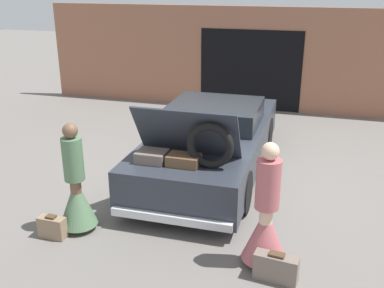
{
  "coord_description": "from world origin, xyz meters",
  "views": [
    {
      "loc": [
        1.85,
        -7.79,
        3.53
      ],
      "look_at": [
        0.0,
        -1.33,
        1.02
      ],
      "focal_mm": 42.0,
      "sensor_mm": 36.0,
      "label": 1
    }
  ],
  "objects_px": {
    "person_right": "(266,223)",
    "suitcase_beside_left_person": "(52,227)",
    "suitcase_beside_right_person": "(276,268)",
    "car": "(211,141)",
    "person_left": "(76,192)"
  },
  "relations": [
    {
      "from": "person_right",
      "to": "suitcase_beside_right_person",
      "type": "height_order",
      "value": "person_right"
    },
    {
      "from": "person_left",
      "to": "suitcase_beside_right_person",
      "type": "relative_size",
      "value": 2.95
    },
    {
      "from": "person_right",
      "to": "suitcase_beside_right_person",
      "type": "bearing_deg",
      "value": -137.93
    },
    {
      "from": "car",
      "to": "suitcase_beside_right_person",
      "type": "height_order",
      "value": "car"
    },
    {
      "from": "car",
      "to": "suitcase_beside_left_person",
      "type": "distance_m",
      "value": 3.39
    },
    {
      "from": "person_left",
      "to": "person_right",
      "type": "bearing_deg",
      "value": 99.62
    },
    {
      "from": "person_right",
      "to": "person_left",
      "type": "bearing_deg",
      "value": 98.66
    },
    {
      "from": "person_right",
      "to": "suitcase_beside_left_person",
      "type": "bearing_deg",
      "value": 105.09
    },
    {
      "from": "suitcase_beside_left_person",
      "to": "suitcase_beside_right_person",
      "type": "bearing_deg",
      "value": -1.86
    },
    {
      "from": "car",
      "to": "person_right",
      "type": "bearing_deg",
      "value": -63.28
    },
    {
      "from": "car",
      "to": "suitcase_beside_left_person",
      "type": "height_order",
      "value": "car"
    },
    {
      "from": "person_right",
      "to": "suitcase_beside_right_person",
      "type": "xyz_separation_m",
      "value": [
        0.19,
        -0.32,
        -0.43
      ]
    },
    {
      "from": "car",
      "to": "person_left",
      "type": "bearing_deg",
      "value": -117.77
    },
    {
      "from": "person_right",
      "to": "suitcase_beside_left_person",
      "type": "relative_size",
      "value": 4.18
    },
    {
      "from": "car",
      "to": "person_right",
      "type": "xyz_separation_m",
      "value": [
        1.38,
        -2.73,
        0.0
      ]
    }
  ]
}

